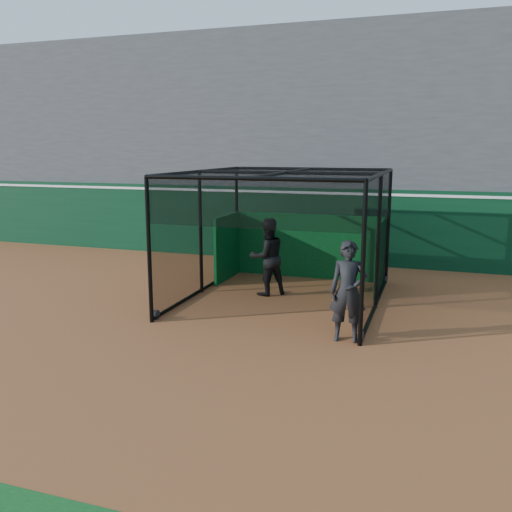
% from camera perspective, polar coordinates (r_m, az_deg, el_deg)
% --- Properties ---
extents(ground, '(120.00, 120.00, 0.00)m').
position_cam_1_polar(ground, '(10.96, -5.63, -9.00)').
color(ground, brown).
rests_on(ground, ground).
extents(outfield_wall, '(50.00, 0.50, 2.50)m').
position_cam_1_polar(outfield_wall, '(18.54, 5.08, 3.45)').
color(outfield_wall, '#09331A').
rests_on(outfield_wall, ground).
extents(grandstand, '(50.00, 7.85, 8.95)m').
position_cam_1_polar(grandstand, '(22.07, 7.58, 12.93)').
color(grandstand, '#4C4C4F').
rests_on(grandstand, ground).
extents(batting_cage, '(4.67, 5.50, 3.20)m').
position_cam_1_polar(batting_cage, '(13.55, 3.05, 1.95)').
color(batting_cage, black).
rests_on(batting_cage, ground).
extents(batter, '(1.24, 1.23, 2.02)m').
position_cam_1_polar(batter, '(14.12, 1.20, -0.09)').
color(batter, black).
rests_on(batter, ground).
extents(on_deck_player, '(0.79, 0.57, 2.03)m').
position_cam_1_polar(on_deck_player, '(10.85, 9.67, -3.71)').
color(on_deck_player, black).
rests_on(on_deck_player, ground).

